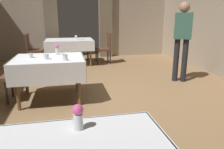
% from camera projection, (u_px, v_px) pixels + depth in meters
% --- Properties ---
extents(ground, '(10.08, 10.08, 0.00)m').
position_uv_depth(ground, '(96.00, 99.00, 3.83)').
color(ground, olive).
extents(wall_back, '(6.40, 0.27, 3.00)m').
position_uv_depth(wall_back, '(79.00, 13.00, 7.38)').
color(wall_back, gray).
rests_on(wall_back, ground).
extents(dining_table_mid, '(1.18, 1.00, 0.75)m').
position_uv_depth(dining_table_mid, '(49.00, 64.00, 3.67)').
color(dining_table_mid, brown).
rests_on(dining_table_mid, ground).
extents(dining_table_far, '(1.40, 1.06, 0.75)m').
position_uv_depth(dining_table_far, '(69.00, 42.00, 6.46)').
color(dining_table_far, brown).
rests_on(dining_table_far, ground).
extents(chair_far_right, '(0.44, 0.44, 0.93)m').
position_uv_depth(chair_far_right, '(106.00, 47.00, 6.62)').
color(chair_far_right, black).
rests_on(chair_far_right, ground).
extents(chair_far_left, '(0.44, 0.44, 0.93)m').
position_uv_depth(chair_far_left, '(32.00, 48.00, 6.33)').
color(chair_far_left, black).
rests_on(chair_far_left, ground).
extents(flower_vase_near, '(0.07, 0.07, 0.17)m').
position_uv_depth(flower_vase_near, '(78.00, 116.00, 1.32)').
color(flower_vase_near, silver).
rests_on(flower_vase_near, dining_table_near).
extents(flower_vase_mid, '(0.07, 0.07, 0.19)m').
position_uv_depth(flower_vase_mid, '(57.00, 49.00, 3.90)').
color(flower_vase_mid, silver).
rests_on(flower_vase_mid, dining_table_mid).
extents(glass_mid_b, '(0.08, 0.08, 0.08)m').
position_uv_depth(glass_mid_b, '(46.00, 57.00, 3.49)').
color(glass_mid_b, silver).
rests_on(glass_mid_b, dining_table_mid).
extents(glass_mid_c, '(0.07, 0.07, 0.08)m').
position_uv_depth(glass_mid_c, '(31.00, 56.00, 3.59)').
color(glass_mid_c, silver).
rests_on(glass_mid_c, dining_table_mid).
extents(glass_mid_d, '(0.08, 0.08, 0.10)m').
position_uv_depth(glass_mid_d, '(65.00, 58.00, 3.39)').
color(glass_mid_d, silver).
rests_on(glass_mid_d, dining_table_mid).
extents(plate_far_a, '(0.23, 0.23, 0.01)m').
position_uv_depth(plate_far_a, '(80.00, 40.00, 6.32)').
color(plate_far_a, white).
rests_on(plate_far_a, dining_table_far).
extents(glass_far_b, '(0.08, 0.08, 0.09)m').
position_uv_depth(glass_far_b, '(76.00, 37.00, 6.75)').
color(glass_far_b, silver).
rests_on(glass_far_b, dining_table_far).
extents(person_waiter_by_doorway, '(0.42, 0.36, 1.72)m').
position_uv_depth(person_waiter_by_doorway, '(182.00, 35.00, 4.64)').
color(person_waiter_by_doorway, black).
rests_on(person_waiter_by_doorway, ground).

